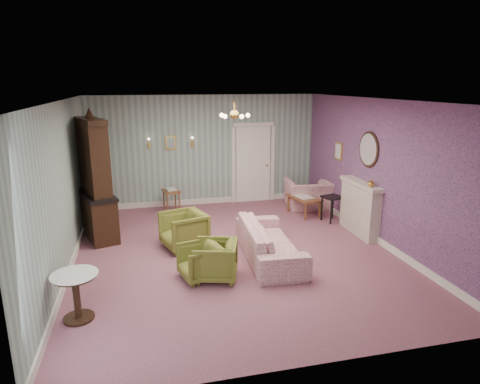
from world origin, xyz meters
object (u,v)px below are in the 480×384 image
object	(u,v)px
sofa_chintz	(270,235)
dresser	(94,175)
fireplace	(360,208)
coffee_table	(304,206)
olive_chair_b	(215,258)
side_table_black	(332,209)
olive_chair_c	(184,229)
wingback_chair	(309,189)
pedestal_table	(77,297)
olive_chair_a	(200,260)

from	to	relation	value
sofa_chintz	dresser	size ratio (longest dim) A/B	0.86
fireplace	coffee_table	size ratio (longest dim) A/B	1.52
olive_chair_b	side_table_black	xyz separation A→B (m)	(3.21, 2.30, -0.05)
olive_chair_c	wingback_chair	size ratio (longest dim) A/B	0.70
fireplace	pedestal_table	xyz separation A→B (m)	(-5.51, -2.21, -0.23)
sofa_chintz	coffee_table	xyz separation A→B (m)	(1.62, 2.32, -0.21)
olive_chair_a	coffee_table	size ratio (longest dim) A/B	0.71
olive_chair_a	side_table_black	distance (m)	4.12
wingback_chair	pedestal_table	bearing A→B (deg)	46.76
coffee_table	pedestal_table	bearing A→B (deg)	-142.42
olive_chair_c	wingback_chair	distance (m)	4.00
olive_chair_b	dresser	distance (m)	3.47
coffee_table	side_table_black	bearing A→B (deg)	-53.68
olive_chair_b	wingback_chair	bearing A→B (deg)	154.12
fireplace	pedestal_table	distance (m)	5.94
coffee_table	pedestal_table	xyz separation A→B (m)	(-4.84, -3.73, 0.11)
fireplace	olive_chair_b	bearing A→B (deg)	-157.61
sofa_chintz	wingback_chair	size ratio (longest dim) A/B	1.98
dresser	fireplace	bearing A→B (deg)	-29.82
sofa_chintz	dresser	world-z (taller)	dresser
dresser	pedestal_table	xyz separation A→B (m)	(0.00, -3.39, -0.98)
olive_chair_b	sofa_chintz	xyz separation A→B (m)	(1.14, 0.61, 0.09)
wingback_chair	olive_chair_a	bearing A→B (deg)	52.77
olive_chair_a	wingback_chair	distance (m)	4.77
olive_chair_a	side_table_black	world-z (taller)	olive_chair_a
olive_chair_a	olive_chair_b	distance (m)	0.26
olive_chair_b	olive_chair_c	distance (m)	1.52
pedestal_table	sofa_chintz	bearing A→B (deg)	23.56
olive_chair_a	dresser	bearing A→B (deg)	-157.56
side_table_black	olive_chair_a	bearing A→B (deg)	-147.06
coffee_table	wingback_chair	bearing A→B (deg)	56.60
olive_chair_b	pedestal_table	size ratio (longest dim) A/B	1.03
olive_chair_a	fireplace	bearing A→B (deg)	96.57
fireplace	coffee_table	xyz separation A→B (m)	(-0.67, 1.52, -0.34)
fireplace	sofa_chintz	bearing A→B (deg)	-160.62
coffee_table	pedestal_table	distance (m)	6.11
olive_chair_b	wingback_chair	size ratio (longest dim) A/B	0.62
wingback_chair	side_table_black	distance (m)	1.17
dresser	fireplace	xyz separation A→B (m)	(5.51, -1.18, -0.75)
olive_chair_b	fireplace	distance (m)	3.71
olive_chair_b	sofa_chintz	bearing A→B (deg)	134.09
olive_chair_b	olive_chair_a	bearing A→B (deg)	-88.16
olive_chair_c	wingback_chair	xyz separation A→B (m)	(3.47, 1.98, 0.10)
olive_chair_c	wingback_chair	bearing A→B (deg)	102.75
side_table_black	fireplace	bearing A→B (deg)	-76.78
olive_chair_b	olive_chair_c	world-z (taller)	olive_chair_c
wingback_chair	fireplace	distance (m)	2.07
pedestal_table	olive_chair_a	bearing A→B (deg)	25.11
fireplace	dresser	bearing A→B (deg)	167.91
olive_chair_b	dresser	xyz separation A→B (m)	(-2.09, 2.59, 0.97)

